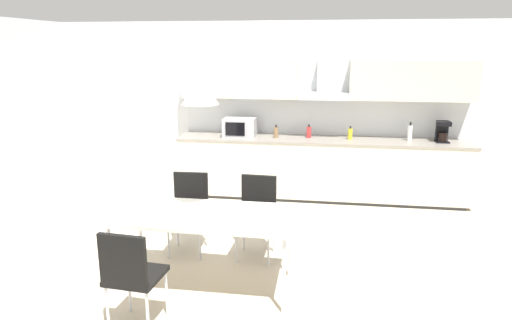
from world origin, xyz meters
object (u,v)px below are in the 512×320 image
Objects in this scene: coffee_maker at (442,132)px; pendant_lamp at (200,91)px; bottle_red at (309,132)px; chair_far_left at (189,205)px; dining_table at (204,218)px; microwave at (240,127)px; bottle_white at (410,133)px; bottle_yellow at (350,134)px; chair_near_left at (130,271)px; chair_far_right at (257,208)px; bottle_brown at (276,132)px.

pendant_lamp reaches higher than coffee_maker.
bottle_red is 3.13m from pendant_lamp.
chair_far_left is at bearing -119.65° from bottle_red.
bottle_red reaches higher than dining_table.
pendant_lamp reaches higher than microwave.
bottle_white is at bearing 1.07° from microwave.
coffee_maker is 3.76m from chair_far_left.
pendant_lamp is at bearing -64.00° from chair_far_left.
microwave reaches higher than bottle_yellow.
bottle_yellow is 4.08m from chair_near_left.
bottle_red is 0.61× the size of pendant_lamp.
chair_far_right is at bearing 63.83° from chair_near_left.
chair_far_left is (-3.08, -2.09, -0.52)m from coffee_maker.
coffee_maker is at bearing -0.91° from bottle_red.
pendant_lamp reaches higher than bottle_brown.
dining_table is at bearing -64.00° from chair_far_left.
bottle_brown reaches higher than chair_far_left.
microwave is at bearing -178.93° from bottle_white.
bottle_white is at bearing 177.39° from coffee_maker.
bottle_brown is 3.69m from chair_near_left.
bottle_brown is at bearing -177.91° from bottle_yellow.
bottle_yellow is (-0.84, -0.02, -0.03)m from bottle_white.
bottle_yellow reaches higher than bottle_brown.
bottle_white reaches higher than chair_far_right.
microwave is 2.86m from dining_table.
chair_far_right reaches higher than dining_table.
bottle_yellow is at bearing 63.43° from dining_table.
coffee_maker reaches higher than chair_far_left.
microwave is 2.54× the size of bottle_brown.
bottle_red is 0.12× the size of dining_table.
pendant_lamp reaches higher than chair_far_left.
coffee_maker is 1.87m from bottle_red.
chair_far_left is at bearing 89.84° from chair_near_left.
chair_far_left is at bearing -145.83° from coffee_maker.
bottle_white is 0.84× the size of pendant_lamp.
coffee_maker is at bearing 46.62° from pendant_lamp.
bottle_white is (2.46, 0.05, -0.03)m from microwave.
chair_near_left is 2.72× the size of pendant_lamp.
chair_far_left reaches higher than dining_table.
pendant_lamp is at bearing -97.07° from bottle_brown.
bottle_brown is at bearing 78.51° from chair_near_left.
chair_near_left is (-0.18, -3.61, -0.51)m from microwave.
microwave is at bearing 178.45° from bottle_brown.
bottle_white is 2.88m from chair_far_right.
bottle_brown is 2.86m from dining_table.
bottle_red is 3.88m from chair_near_left.
bottle_red is 2.22m from chair_far_right.
bottle_white is at bearing 1.82° from bottle_brown.
bottle_white is 3.42m from chair_far_left.
bottle_red is at bearing 71.69° from chair_near_left.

